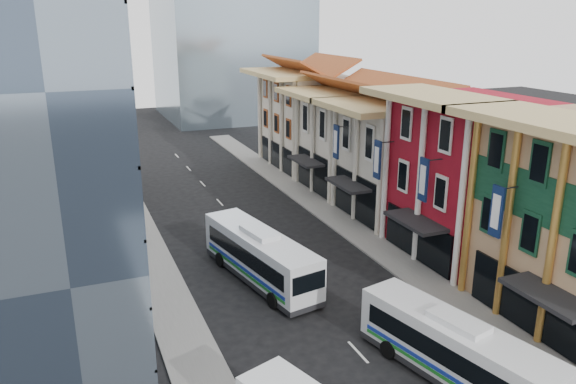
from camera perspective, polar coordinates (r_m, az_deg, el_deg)
name	(u,v)px	position (r m, az deg, el deg)	size (l,w,h in m)	color
sidewalk_right	(366,239)	(46.64, 7.93, -4.74)	(3.00, 90.00, 0.15)	slate
sidewalk_left	(157,273)	(41.39, -13.16, -8.01)	(3.00, 90.00, 0.15)	slate
shophouse_red	(467,178)	(43.93, 17.75, 1.36)	(8.00, 10.00, 12.00)	maroon
shophouse_cream_near	(397,162)	(51.54, 10.98, 3.01)	(8.00, 9.00, 10.00)	beige
shophouse_cream_mid	(349,142)	(59.06, 6.25, 5.05)	(8.00, 9.00, 10.00)	beige
shophouse_cream_far	(308,121)	(68.19, 2.07, 7.22)	(8.00, 12.00, 11.00)	beige
office_block_far	(35,133)	(58.20, -24.28, 5.44)	(10.00, 18.00, 14.00)	gray
bus_left_far	(260,255)	(38.75, -2.86, -6.40)	(2.76, 11.77, 3.77)	silver
bus_right	(456,350)	(29.96, 16.66, -15.09)	(2.59, 11.05, 3.55)	silver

